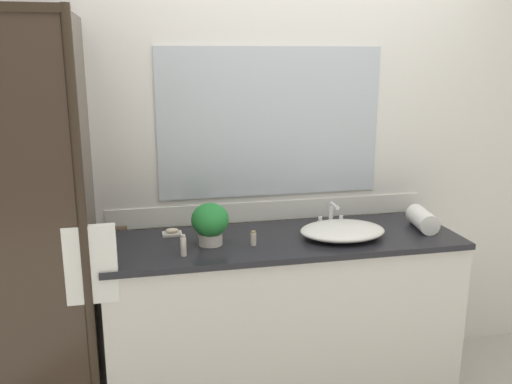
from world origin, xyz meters
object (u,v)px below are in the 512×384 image
potted_plant (210,222)px  rolled_towel_near_edge (422,219)px  sink_basin (342,231)px  amenity_bottle_conditioner (253,238)px  faucet (331,219)px  soap_dish (172,232)px  amenity_bottle_body_wash (183,246)px

potted_plant → rolled_towel_near_edge: potted_plant is taller
sink_basin → amenity_bottle_conditioner: (-0.47, -0.02, -0.00)m
faucet → potted_plant: potted_plant is taller
sink_basin → soap_dish: bearing=165.6°
soap_dish → rolled_towel_near_edge: bearing=-7.8°
potted_plant → faucet: bearing=11.6°
sink_basin → soap_dish: 0.88m
faucet → amenity_bottle_body_wash: 0.86m
sink_basin → faucet: faucet is taller
amenity_bottle_body_wash → rolled_towel_near_edge: (1.29, 0.14, 0.00)m
faucet → rolled_towel_near_edge: 0.49m
sink_basin → amenity_bottle_body_wash: size_ratio=4.28×
rolled_towel_near_edge → sink_basin: bearing=-175.3°
amenity_bottle_conditioner → sink_basin: bearing=2.8°
soap_dish → amenity_bottle_conditioner: amenity_bottle_conditioner is taller
sink_basin → rolled_towel_near_edge: size_ratio=1.85×
sink_basin → potted_plant: (-0.67, 0.03, 0.08)m
amenity_bottle_body_wash → potted_plant: bearing=42.3°
sink_basin → rolled_towel_near_edge: rolled_towel_near_edge is taller
faucet → potted_plant: size_ratio=0.81×
potted_plant → amenity_bottle_body_wash: bearing=-137.7°
soap_dish → amenity_bottle_body_wash: bearing=-84.1°
faucet → potted_plant: 0.69m
potted_plant → amenity_bottle_conditioner: size_ratio=2.87×
amenity_bottle_conditioner → rolled_towel_near_edge: 0.94m
faucet → amenity_bottle_conditioner: bearing=-157.5°
amenity_bottle_conditioner → amenity_bottle_body_wash: 0.36m
soap_dish → faucet: bearing=-3.2°
sink_basin → amenity_bottle_conditioner: size_ratio=6.04×
amenity_bottle_body_wash → rolled_towel_near_edge: bearing=6.0°
faucet → amenity_bottle_body_wash: (-0.82, -0.27, 0.00)m
soap_dish → rolled_towel_near_edge: (1.32, -0.18, 0.04)m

